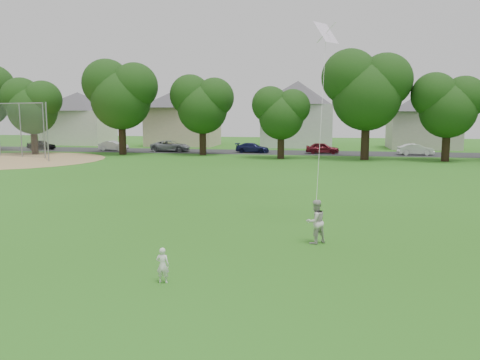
% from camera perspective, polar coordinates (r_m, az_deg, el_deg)
% --- Properties ---
extents(ground, '(160.00, 160.00, 0.00)m').
position_cam_1_polar(ground, '(13.01, -8.03, -11.13)').
color(ground, '#295F15').
rests_on(ground, ground).
extents(street, '(90.00, 7.00, 0.01)m').
position_cam_1_polar(street, '(53.96, 6.30, 3.34)').
color(street, '#2D2D30').
rests_on(street, ground).
extents(dirt_infield, '(18.00, 18.00, 0.02)m').
position_cam_1_polar(dirt_infield, '(49.89, -26.47, 2.21)').
color(dirt_infield, '#9E7F51').
rests_on(dirt_infield, ground).
extents(toddler, '(0.34, 0.22, 0.92)m').
position_cam_1_polar(toddler, '(12.18, -9.40, -10.22)').
color(toddler, white).
rests_on(toddler, ground).
extents(older_boy, '(0.91, 0.88, 1.47)m').
position_cam_1_polar(older_boy, '(15.73, 9.19, -5.03)').
color(older_boy, beige).
rests_on(older_boy, ground).
extents(kite, '(1.09, 2.01, 6.92)m').
position_cam_1_polar(kite, '(16.76, 9.88, 7.56)').
color(kite, white).
rests_on(kite, ground).
extents(baseball_backstop, '(12.04, 4.69, 5.44)m').
position_cam_1_polar(baseball_backstop, '(52.46, -25.67, 5.46)').
color(baseball_backstop, gray).
rests_on(baseball_backstop, ground).
extents(tree_row, '(82.90, 9.92, 11.68)m').
position_cam_1_polar(tree_row, '(47.32, 7.99, 10.72)').
color(tree_row, black).
rests_on(tree_row, ground).
extents(parked_cars, '(48.02, 2.29, 1.28)m').
position_cam_1_polar(parked_cars, '(54.46, -3.81, 4.06)').
color(parked_cars, black).
rests_on(parked_cars, ground).
extents(house_row, '(77.12, 13.43, 10.34)m').
position_cam_1_polar(house_row, '(63.82, 6.41, 8.41)').
color(house_row, silver).
rests_on(house_row, ground).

